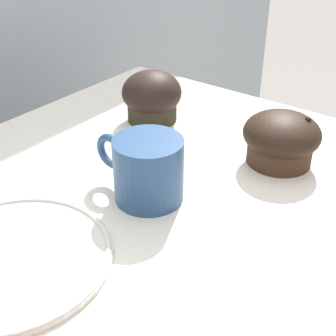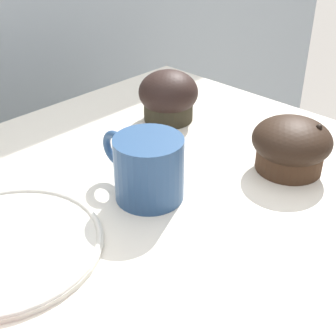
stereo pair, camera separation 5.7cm
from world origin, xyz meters
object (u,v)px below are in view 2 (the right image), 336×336
Objects in this scene: coffee_cup at (148,167)px; serving_plate at (5,245)px; muffin_back_left at (291,145)px; muffin_back_right at (168,97)px.

coffee_cup is 0.19m from serving_plate.
muffin_back_left is 0.82× the size of coffee_cup.
coffee_cup is at bearing -12.44° from serving_plate.
muffin_back_left is 0.50× the size of serving_plate.
serving_plate is at bearing -164.63° from muffin_back_right.
muffin_back_right reaches higher than coffee_cup.
serving_plate is (-0.36, -0.10, -0.04)m from muffin_back_right.
muffin_back_right reaches higher than serving_plate.
muffin_back_right is 0.75× the size of coffee_cup.
serving_plate is at bearing 159.87° from muffin_back_left.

